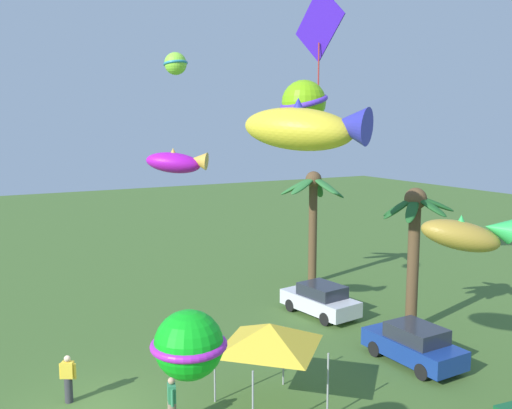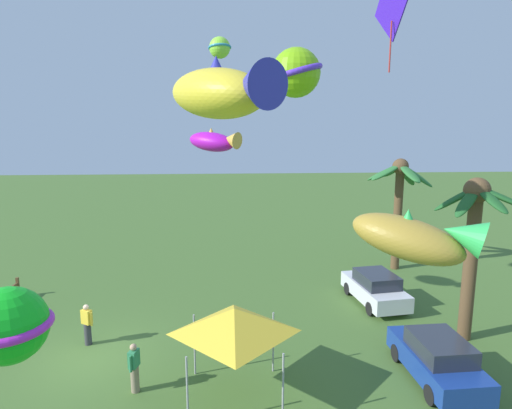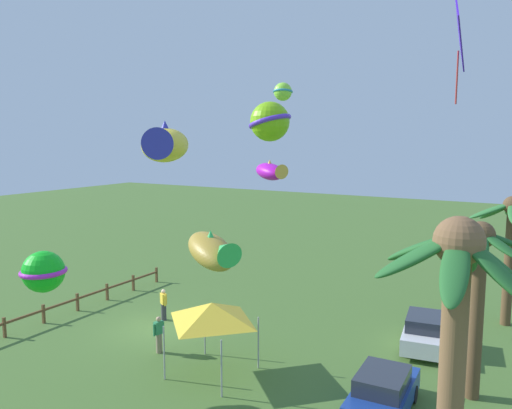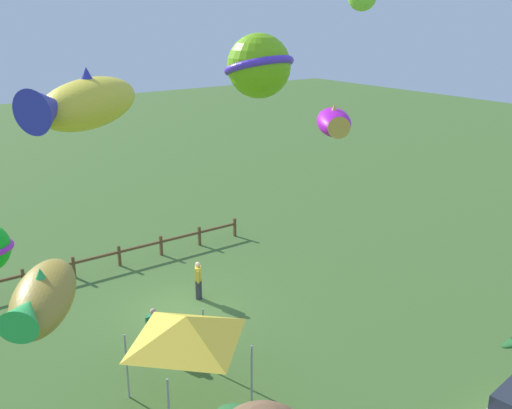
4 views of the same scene
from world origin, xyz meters
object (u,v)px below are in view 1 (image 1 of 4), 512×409
object	(u,v)px
spectator_0	(172,402)
kite_ball_6	(189,345)
kite_ball_0	(304,102)
kite_fish_1	(177,162)
spectator_1	(68,378)
festival_tent	(270,335)
kite_ball_3	(176,64)
palm_tree_0	(415,229)
kite_fish_2	(466,234)
parked_car_0	(414,344)
kite_diamond_5	(319,26)
parked_car_1	(320,300)
palm_tree_2	(313,200)
kite_fish_4	(305,128)

from	to	relation	value
spectator_0	kite_ball_6	bearing A→B (deg)	-15.10
kite_ball_0	kite_fish_1	size ratio (longest dim) A/B	0.68
spectator_1	festival_tent	world-z (taller)	festival_tent
kite_ball_3	kite_ball_0	bearing A→B (deg)	22.63
palm_tree_0	kite_fish_2	bearing A→B (deg)	-36.76
parked_car_0	kite_fish_1	distance (m)	11.33
kite_diamond_5	kite_ball_6	xyz separation A→B (m)	(11.99, -11.50, -9.05)
spectator_0	kite_ball_3	bearing A→B (deg)	156.63
parked_car_0	kite_ball_3	xyz separation A→B (m)	(-6.19, -6.94, 10.53)
festival_tent	kite_fish_2	world-z (taller)	kite_fish_2
parked_car_0	festival_tent	distance (m)	6.76
kite_ball_0	parked_car_1	bearing A→B (deg)	139.59
kite_ball_0	kite_ball_6	size ratio (longest dim) A/B	0.74
parked_car_1	kite_fish_2	size ratio (longest dim) A/B	1.65
palm_tree_0	kite_ball_6	world-z (taller)	palm_tree_0
palm_tree_2	kite_ball_3	size ratio (longest dim) A/B	5.20
palm_tree_2	kite_ball_0	xyz separation A→B (m)	(10.41, -7.53, 4.95)
palm_tree_2	kite_ball_0	distance (m)	13.77
kite_fish_4	kite_diamond_5	distance (m)	13.40
kite_ball_0	kite_ball_3	bearing A→B (deg)	-157.37
parked_car_1	festival_tent	distance (m)	9.51
palm_tree_2	spectator_0	distance (m)	17.15
kite_fish_2	kite_ball_3	bearing A→B (deg)	-161.83
kite_fish_2	kite_fish_4	bearing A→B (deg)	-123.30
palm_tree_2	kite_fish_4	distance (m)	17.31
parked_car_0	spectator_1	bearing A→B (deg)	-104.56
kite_diamond_5	kite_fish_1	bearing A→B (deg)	-76.09
parked_car_1	festival_tent	xyz separation A→B (m)	(6.63, -6.60, 1.72)
kite_diamond_5	kite_ball_3	bearing A→B (deg)	-80.40
kite_ball_0	kite_ball_6	distance (m)	9.62
palm_tree_2	spectator_0	world-z (taller)	palm_tree_2
parked_car_1	kite_diamond_5	world-z (taller)	kite_diamond_5
palm_tree_2	kite_ball_6	size ratio (longest dim) A/B	2.79
kite_fish_2	kite_ball_6	distance (m)	7.76
kite_ball_0	spectator_0	bearing A→B (deg)	-82.51
festival_tent	kite_fish_1	world-z (taller)	kite_fish_1
kite_fish_1	kite_ball_3	world-z (taller)	kite_ball_3
spectator_0	kite_fish_2	xyz separation A→B (m)	(4.98, 6.34, 5.33)
spectator_1	kite_diamond_5	distance (m)	18.44
palm_tree_2	spectator_1	xyz separation A→B (m)	(7.95, -14.90, -3.91)
spectator_1	kite_ball_6	bearing A→B (deg)	8.73
palm_tree_0	kite_diamond_5	world-z (taller)	kite_diamond_5
parked_car_1	kite_ball_0	bearing A→B (deg)	-40.41
spectator_0	spectator_1	distance (m)	3.93
parked_car_0	kite_fish_2	size ratio (longest dim) A/B	1.60
kite_fish_1	kite_diamond_5	bearing A→B (deg)	103.91
palm_tree_0	kite_ball_3	size ratio (longest dim) A/B	5.14
palm_tree_0	spectator_0	distance (m)	12.88
spectator_0	kite_ball_3	xyz separation A→B (m)	(-6.18, 2.67, 10.47)
spectator_0	kite_diamond_5	size ratio (longest dim) A/B	0.34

